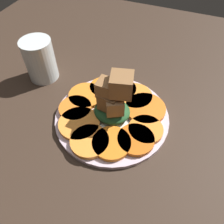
# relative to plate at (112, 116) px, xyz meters

# --- Properties ---
(table_slab) EXTENTS (1.20, 1.20, 0.02)m
(table_slab) POSITION_rel_plate_xyz_m (0.00, 0.00, -0.02)
(table_slab) COLOR #38281E
(table_slab) RESTS_ON ground
(plate) EXTENTS (0.26, 0.26, 0.01)m
(plate) POSITION_rel_plate_xyz_m (0.00, 0.00, 0.00)
(plate) COLOR silver
(plate) RESTS_ON table_slab
(carrot_slice_0) EXTENTS (0.09, 0.09, 0.01)m
(carrot_slice_0) POSITION_rel_plate_xyz_m (-0.06, -0.05, 0.01)
(carrot_slice_0) COLOR #F99438
(carrot_slice_0) RESTS_ON plate
(carrot_slice_1) EXTENTS (0.08, 0.08, 0.01)m
(carrot_slice_1) POSITION_rel_plate_xyz_m (-0.02, -0.09, 0.01)
(carrot_slice_1) COLOR orange
(carrot_slice_1) RESTS_ON plate
(carrot_slice_2) EXTENTS (0.08, 0.08, 0.01)m
(carrot_slice_2) POSITION_rel_plate_xyz_m (0.03, -0.07, 0.01)
(carrot_slice_2) COLOR orange
(carrot_slice_2) RESTS_ON plate
(carrot_slice_3) EXTENTS (0.08, 0.08, 0.01)m
(carrot_slice_3) POSITION_rel_plate_xyz_m (0.07, -0.05, 0.01)
(carrot_slice_3) COLOR #D66114
(carrot_slice_3) RESTS_ON plate
(carrot_slice_4) EXTENTS (0.08, 0.08, 0.01)m
(carrot_slice_4) POSITION_rel_plate_xyz_m (0.08, -0.01, 0.01)
(carrot_slice_4) COLOR orange
(carrot_slice_4) RESTS_ON plate
(carrot_slice_5) EXTENTS (0.09, 0.09, 0.01)m
(carrot_slice_5) POSITION_rel_plate_xyz_m (0.07, 0.04, 0.01)
(carrot_slice_5) COLOR orange
(carrot_slice_5) RESTS_ON plate
(carrot_slice_6) EXTENTS (0.08, 0.08, 0.01)m
(carrot_slice_6) POSITION_rel_plate_xyz_m (0.03, 0.07, 0.01)
(carrot_slice_6) COLOR orange
(carrot_slice_6) RESTS_ON plate
(carrot_slice_7) EXTENTS (0.08, 0.08, 0.01)m
(carrot_slice_7) POSITION_rel_plate_xyz_m (-0.01, 0.08, 0.01)
(carrot_slice_7) COLOR orange
(carrot_slice_7) RESTS_ON plate
(carrot_slice_8) EXTENTS (0.07, 0.07, 0.01)m
(carrot_slice_8) POSITION_rel_plate_xyz_m (-0.05, 0.07, 0.01)
(carrot_slice_8) COLOR orange
(carrot_slice_8) RESTS_ON plate
(carrot_slice_9) EXTENTS (0.08, 0.08, 0.01)m
(carrot_slice_9) POSITION_rel_plate_xyz_m (-0.08, 0.03, 0.01)
(carrot_slice_9) COLOR orange
(carrot_slice_9) RESTS_ON plate
(carrot_slice_10) EXTENTS (0.08, 0.08, 0.01)m
(carrot_slice_10) POSITION_rel_plate_xyz_m (-0.08, -0.02, 0.01)
(carrot_slice_10) COLOR orange
(carrot_slice_10) RESTS_ON plate
(center_pile) EXTENTS (0.09, 0.07, 0.12)m
(center_pile) POSITION_rel_plate_xyz_m (0.00, -0.00, 0.05)
(center_pile) COLOR #235128
(center_pile) RESTS_ON plate
(fork) EXTENTS (0.18, 0.03, 0.00)m
(fork) POSITION_rel_plate_xyz_m (-0.00, -0.07, 0.01)
(fork) COLOR silver
(fork) RESTS_ON plate
(water_glass) EXTENTS (0.08, 0.08, 0.11)m
(water_glass) POSITION_rel_plate_xyz_m (-0.23, 0.07, 0.05)
(water_glass) COLOR silver
(water_glass) RESTS_ON table_slab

